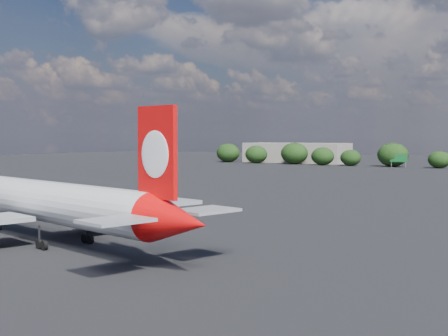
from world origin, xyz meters
The scene contains 4 objects.
ground centered at (0.00, 60.00, 0.00)m, with size 500.00×500.00×0.00m, color black.
qantas_airliner centered at (0.47, 5.86, 4.12)m, with size 41.18×39.39×13.53m.
terminal_building centered at (-65.00, 192.00, 4.00)m, with size 42.00×16.00×8.00m.
highway_sign centered at (-18.00, 176.00, 3.13)m, with size 6.00×0.30×4.50m.
Camera 1 is at (48.00, -37.56, 11.09)m, focal length 50.00 mm.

